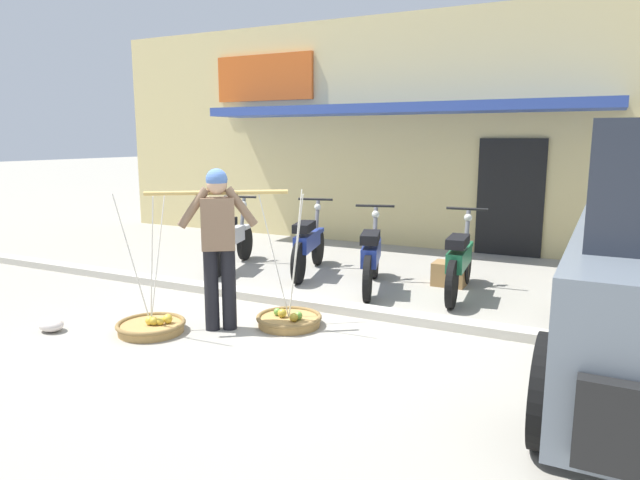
# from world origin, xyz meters

# --- Properties ---
(ground_plane) EXTENTS (90.00, 90.00, 0.00)m
(ground_plane) POSITION_xyz_m (0.00, 0.00, 0.00)
(ground_plane) COLOR #9E998C
(sidewalk_curb) EXTENTS (20.00, 0.24, 0.10)m
(sidewalk_curb) POSITION_xyz_m (0.00, 0.70, 0.05)
(sidewalk_curb) COLOR #BAB4A5
(sidewalk_curb) RESTS_ON ground
(fruit_vendor) EXTENTS (1.20, 0.87, 1.70)m
(fruit_vendor) POSITION_xyz_m (-0.52, -0.42, 0.98)
(fruit_vendor) COLOR black
(fruit_vendor) RESTS_ON ground
(fruit_basket_left_side) EXTENTS (0.71, 0.71, 1.45)m
(fruit_basket_left_side) POSITION_xyz_m (-1.10, -0.84, 0.07)
(fruit_basket_left_side) COLOR #B2894C
(fruit_basket_left_side) RESTS_ON ground
(fruit_basket_right_side) EXTENTS (0.71, 0.71, 1.45)m
(fruit_basket_right_side) POSITION_xyz_m (0.07, -0.00, 0.07)
(fruit_basket_right_side) COLOR #B2894C
(fruit_basket_right_side) RESTS_ON ground
(motorcycle_nearest_shop) EXTENTS (0.65, 1.78, 1.09)m
(motorcycle_nearest_shop) POSITION_xyz_m (-2.10, 1.98, 0.45)
(motorcycle_nearest_shop) COLOR black
(motorcycle_nearest_shop) RESTS_ON ground
(motorcycle_second_in_row) EXTENTS (0.64, 1.78, 1.09)m
(motorcycle_second_in_row) POSITION_xyz_m (-0.85, 2.19, 0.45)
(motorcycle_second_in_row) COLOR black
(motorcycle_second_in_row) RESTS_ON ground
(motorcycle_third_in_row) EXTENTS (0.70, 1.76, 1.09)m
(motorcycle_third_in_row) POSITION_xyz_m (0.31, 1.80, 0.45)
(motorcycle_third_in_row) COLOR black
(motorcycle_third_in_row) RESTS_ON ground
(motorcycle_end_of_row) EXTENTS (0.54, 1.82, 1.09)m
(motorcycle_end_of_row) POSITION_xyz_m (1.43, 2.01, 0.45)
(motorcycle_end_of_row) COLOR black
(motorcycle_end_of_row) RESTS_ON ground
(storefront_building) EXTENTS (13.00, 6.00, 4.20)m
(storefront_building) POSITION_xyz_m (-0.37, 7.45, 2.10)
(storefront_building) COLOR #DBC684
(storefront_building) RESTS_ON ground
(plastic_litter_bag) EXTENTS (0.28, 0.22, 0.14)m
(plastic_litter_bag) POSITION_xyz_m (-2.07, -1.28, 0.07)
(plastic_litter_bag) COLOR silver
(plastic_litter_bag) RESTS_ON ground
(wooden_crate) EXTENTS (0.44, 0.36, 0.32)m
(wooden_crate) POSITION_xyz_m (1.19, 2.48, 0.16)
(wooden_crate) COLOR olive
(wooden_crate) RESTS_ON ground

